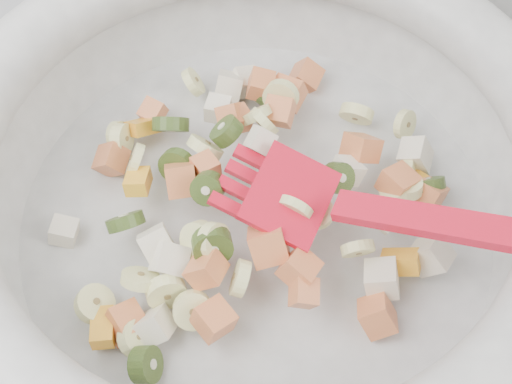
# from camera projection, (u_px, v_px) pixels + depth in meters

# --- Properties ---
(mixing_bowl) EXTENTS (0.47, 0.44, 0.14)m
(mixing_bowl) POSITION_uv_depth(u_px,v_px,m) (256.00, 178.00, 0.48)
(mixing_bowl) COLOR silver
(mixing_bowl) RESTS_ON counter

